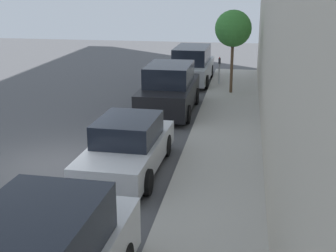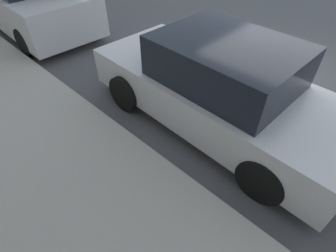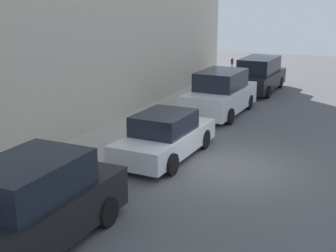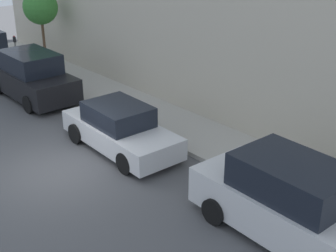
{
  "view_description": "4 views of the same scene",
  "coord_description": "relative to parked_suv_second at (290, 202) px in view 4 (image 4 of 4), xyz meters",
  "views": [
    {
      "loc": [
        5.32,
        -11.94,
        5.12
      ],
      "look_at": [
        3.08,
        1.25,
        1.0
      ],
      "focal_mm": 50.0,
      "sensor_mm": 36.0,
      "label": 1
    },
    {
      "loc": [
        5.32,
        1.88,
        3.15
      ],
      "look_at": [
        3.62,
        0.25,
        1.0
      ],
      "focal_mm": 28.0,
      "sensor_mm": 36.0,
      "label": 2
    },
    {
      "loc": [
        -4.16,
        13.34,
        5.26
      ],
      "look_at": [
        2.19,
        -0.33,
        1.0
      ],
      "focal_mm": 50.0,
      "sensor_mm": 36.0,
      "label": 3
    },
    {
      "loc": [
        -5.76,
        -11.44,
        6.86
      ],
      "look_at": [
        3.06,
        -1.34,
        1.0
      ],
      "focal_mm": 50.0,
      "sensor_mm": 36.0,
      "label": 4
    }
  ],
  "objects": [
    {
      "name": "street_tree",
      "position": [
        2.24,
        16.18,
        2.17
      ],
      "size": [
        1.67,
        1.67,
        3.8
      ],
      "color": "brown",
      "rests_on": "sidewalk"
    },
    {
      "name": "parked_sedan_third",
      "position": [
        -0.24,
        6.37,
        -0.21
      ],
      "size": [
        1.93,
        4.55,
        1.54
      ],
      "color": "silver",
      "rests_on": "ground_plane"
    },
    {
      "name": "sidewalk",
      "position": [
        2.32,
        6.38,
        -0.86
      ],
      "size": [
        2.42,
        32.0,
        0.15
      ],
      "color": "#B2ADA3",
      "rests_on": "ground_plane"
    },
    {
      "name": "parking_meter_far",
      "position": [
        1.56,
        18.12,
        0.05
      ],
      "size": [
        0.11,
        0.15,
        1.35
      ],
      "color": "#ADADB2",
      "rests_on": "sidewalk"
    },
    {
      "name": "parked_suv_second",
      "position": [
        0.0,
        0.0,
        0.0
      ],
      "size": [
        2.09,
        4.85,
        1.98
      ],
      "color": "silver",
      "rests_on": "ground_plane"
    },
    {
      "name": "parked_suv_fourth",
      "position": [
        -0.13,
        12.78,
        -0.0
      ],
      "size": [
        2.08,
        4.8,
        1.98
      ],
      "color": "black",
      "rests_on": "ground_plane"
    },
    {
      "name": "ground_plane",
      "position": [
        -2.39,
        6.38,
        -0.93
      ],
      "size": [
        60.0,
        60.0,
        0.0
      ],
      "primitive_type": "plane",
      "color": "#515154"
    }
  ]
}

